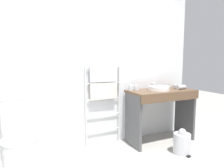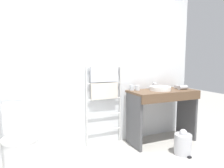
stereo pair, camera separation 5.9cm
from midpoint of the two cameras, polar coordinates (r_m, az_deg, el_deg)
The scene contains 10 objects.
wall_back at distance 3.11m, azimuth -3.94°, elevation 4.67°, with size 3.23×0.12×2.40m, color silver.
toilet at distance 2.69m, azimuth -25.40°, elevation -15.40°, with size 0.40×0.56×0.80m.
towel_radiator at distance 3.03m, azimuth -2.99°, elevation -1.08°, with size 0.58×0.06×1.27m.
vanity_counter at distance 3.31m, azimuth 13.41°, elevation -6.14°, with size 1.07×0.52×0.84m.
sink_basin at distance 3.24m, azimuth 12.75°, elevation -1.15°, with size 0.33×0.33×0.06m.
faucet at distance 3.38m, azimuth 10.94°, elevation -0.10°, with size 0.02×0.10×0.11m.
cup_near_wall at distance 3.17m, azimuth 4.90°, elevation -1.02°, with size 0.07×0.07×0.09m.
cup_near_edge at distance 3.18m, azimuth 6.50°, elevation -1.06°, with size 0.07×0.07×0.08m.
hair_dryer at distance 3.46m, azimuth 18.59°, elevation -0.82°, with size 0.20×0.17×0.07m.
trash_bin at distance 3.10m, azimuth 18.79°, elevation -15.60°, with size 0.24×0.27×0.36m.
Camera 1 is at (-1.12, -1.48, 1.31)m, focal length 32.00 mm.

